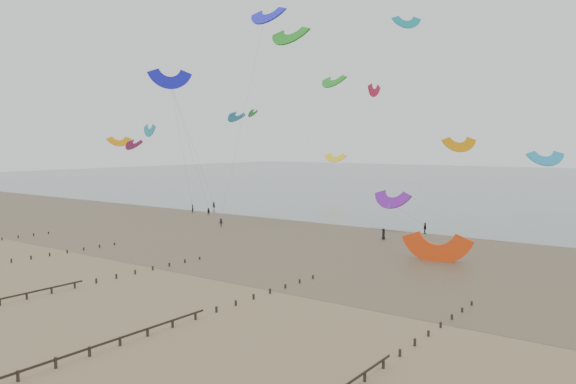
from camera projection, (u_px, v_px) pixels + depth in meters
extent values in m
plane|color=brown|center=(103.00, 272.00, 66.82)|extent=(500.00, 500.00, 0.00)
plane|color=#475654|center=(524.00, 182.00, 227.68)|extent=(500.00, 500.00, 0.00)
plane|color=#473A28|center=(280.00, 234.00, 94.97)|extent=(500.00, 500.00, 0.00)
ellipsoid|color=slate|center=(149.00, 234.00, 95.10)|extent=(23.60, 14.36, 0.01)
ellipsoid|color=slate|center=(351.00, 239.00, 90.33)|extent=(33.64, 18.32, 0.01)
ellipsoid|color=slate|center=(566.00, 277.00, 64.49)|extent=(19.65, 13.67, 0.01)
ellipsoid|color=slate|center=(148.00, 214.00, 122.51)|extent=(26.95, 14.22, 0.01)
cube|color=black|center=(2.00, 239.00, 88.92)|extent=(0.16, 0.16, 0.54)
cube|color=black|center=(18.00, 237.00, 91.04)|extent=(0.16, 0.16, 0.51)
cube|color=black|center=(34.00, 235.00, 93.15)|extent=(0.16, 0.16, 0.48)
cube|color=black|center=(48.00, 233.00, 95.27)|extent=(0.16, 0.16, 0.45)
cube|color=black|center=(11.00, 261.00, 71.98)|extent=(0.16, 0.16, 0.62)
cube|color=black|center=(31.00, 258.00, 74.10)|extent=(0.16, 0.16, 0.59)
cube|color=black|center=(50.00, 255.00, 76.22)|extent=(0.16, 0.16, 0.57)
cube|color=black|center=(67.00, 252.00, 78.33)|extent=(0.16, 0.16, 0.54)
cube|color=black|center=(84.00, 249.00, 80.45)|extent=(0.16, 0.16, 0.51)
cube|color=black|center=(100.00, 246.00, 82.57)|extent=(0.16, 0.16, 0.48)
cube|color=black|center=(115.00, 244.00, 84.69)|extent=(0.16, 0.16, 0.45)
cube|color=black|center=(0.00, 302.00, 52.92)|extent=(0.16, 0.16, 0.74)
cube|color=black|center=(27.00, 296.00, 55.04)|extent=(0.16, 0.16, 0.71)
cube|color=black|center=(52.00, 291.00, 57.16)|extent=(0.16, 0.16, 0.68)
cube|color=black|center=(75.00, 286.00, 59.28)|extent=(0.16, 0.16, 0.65)
cube|color=black|center=(96.00, 281.00, 61.40)|extent=(0.16, 0.16, 0.62)
cube|color=black|center=(116.00, 277.00, 63.51)|extent=(0.16, 0.16, 0.59)
cube|color=black|center=(135.00, 272.00, 65.63)|extent=(0.16, 0.16, 0.57)
cube|color=black|center=(153.00, 269.00, 67.75)|extent=(0.16, 0.16, 0.54)
cube|color=black|center=(169.00, 265.00, 69.87)|extent=(0.16, 0.16, 0.51)
cube|color=black|center=(185.00, 261.00, 71.98)|extent=(0.16, 0.16, 0.48)
cube|color=black|center=(200.00, 258.00, 74.10)|extent=(0.16, 0.16, 0.45)
cube|color=black|center=(18.00, 376.00, 35.99)|extent=(0.16, 0.16, 0.83)
cube|color=black|center=(56.00, 363.00, 38.10)|extent=(0.16, 0.16, 0.80)
cube|color=black|center=(90.00, 352.00, 40.22)|extent=(0.16, 0.16, 0.77)
cube|color=black|center=(120.00, 342.00, 42.34)|extent=(0.16, 0.16, 0.74)
cube|color=black|center=(148.00, 333.00, 44.46)|extent=(0.16, 0.16, 0.71)
cube|color=black|center=(173.00, 324.00, 46.58)|extent=(0.16, 0.16, 0.68)
cube|color=black|center=(195.00, 317.00, 48.69)|extent=(0.16, 0.16, 0.65)
cube|color=black|center=(216.00, 310.00, 50.81)|extent=(0.16, 0.16, 0.62)
cube|color=black|center=(236.00, 303.00, 52.93)|extent=(0.16, 0.16, 0.59)
cube|color=black|center=(254.00, 297.00, 55.05)|extent=(0.16, 0.16, 0.57)
cube|color=black|center=(270.00, 292.00, 57.16)|extent=(0.16, 0.16, 0.54)
cube|color=black|center=(285.00, 286.00, 59.28)|extent=(0.16, 0.16, 0.51)
cube|color=black|center=(300.00, 282.00, 61.40)|extent=(0.16, 0.16, 0.48)
cube|color=black|center=(313.00, 277.00, 63.52)|extent=(0.16, 0.16, 0.45)
cube|color=black|center=(25.00, 370.00, 36.33)|extent=(0.06, 32.50, 0.18)
cube|color=black|center=(365.00, 377.00, 35.99)|extent=(0.16, 0.16, 0.68)
cube|color=black|center=(383.00, 365.00, 38.11)|extent=(0.16, 0.16, 0.65)
cube|color=black|center=(400.00, 353.00, 40.23)|extent=(0.16, 0.16, 0.62)
cube|color=black|center=(415.00, 343.00, 42.34)|extent=(0.16, 0.16, 0.59)
cube|color=black|center=(428.00, 334.00, 44.46)|extent=(0.16, 0.16, 0.57)
cube|color=black|center=(441.00, 325.00, 46.58)|extent=(0.16, 0.16, 0.54)
cube|color=black|center=(452.00, 317.00, 48.70)|extent=(0.16, 0.16, 0.51)
cube|color=black|center=(462.00, 310.00, 50.82)|extent=(0.16, 0.16, 0.48)
cube|color=black|center=(472.00, 304.00, 52.93)|extent=(0.16, 0.16, 0.45)
imported|color=black|center=(193.00, 209.00, 124.35)|extent=(0.80, 0.67, 1.86)
imported|color=black|center=(214.00, 205.00, 131.53)|extent=(0.77, 0.77, 1.81)
imported|color=black|center=(383.00, 234.00, 89.67)|extent=(0.92, 1.04, 1.78)
imported|color=black|center=(425.00, 228.00, 95.53)|extent=(0.49, 1.11, 1.88)
imported|color=black|center=(221.00, 223.00, 103.44)|extent=(1.14, 0.91, 1.54)
imported|color=black|center=(209.00, 212.00, 119.95)|extent=(0.93, 0.84, 1.58)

